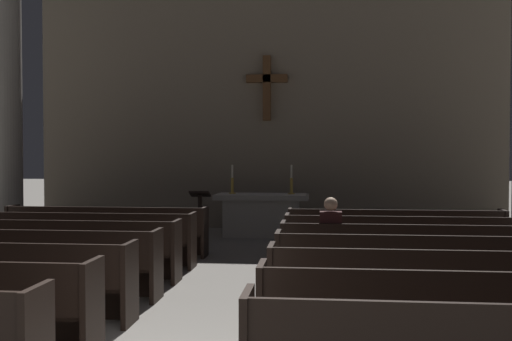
{
  "coord_description": "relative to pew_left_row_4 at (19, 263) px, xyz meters",
  "views": [
    {
      "loc": [
        1.33,
        -4.35,
        1.96
      ],
      "look_at": [
        0.0,
        8.36,
        1.6
      ],
      "focal_mm": 41.98,
      "sensor_mm": 36.0,
      "label": 1
    }
  ],
  "objects": [
    {
      "name": "candlestick_right",
      "position": [
        3.42,
        6.31,
        0.75
      ],
      "size": [
        0.16,
        0.16,
        0.68
      ],
      "color": "#B79338",
      "rests_on": "altar"
    },
    {
      "name": "apse_with_cross",
      "position": [
        2.72,
        7.95,
        2.84
      ],
      "size": [
        12.17,
        0.45,
        6.63
      ],
      "color": "gray",
      "rests_on": "ground"
    },
    {
      "name": "pew_right_row_6",
      "position": [
        5.44,
        2.26,
        0.0
      ],
      "size": [
        3.89,
        0.5,
        0.95
      ],
      "color": "black",
      "rests_on": "ground"
    },
    {
      "name": "lone_worshipper",
      "position": [
        4.23,
        1.17,
        0.22
      ],
      "size": [
        0.32,
        0.43,
        1.32
      ],
      "color": "#26262B",
      "rests_on": "ground"
    },
    {
      "name": "pew_right_row_3",
      "position": [
        5.44,
        -1.13,
        0.0
      ],
      "size": [
        3.89,
        0.5,
        0.95
      ],
      "color": "black",
      "rests_on": "ground"
    },
    {
      "name": "pew_right_row_7",
      "position": [
        5.44,
        3.39,
        0.0
      ],
      "size": [
        3.89,
        0.5,
        0.95
      ],
      "color": "black",
      "rests_on": "ground"
    },
    {
      "name": "pew_left_row_4",
      "position": [
        0.0,
        0.0,
        0.0
      ],
      "size": [
        3.89,
        0.5,
        0.95
      ],
      "color": "black",
      "rests_on": "ground"
    },
    {
      "name": "lectern",
      "position": [
        1.48,
        5.11,
        0.07
      ],
      "size": [
        0.44,
        0.36,
        1.15
      ],
      "color": "black",
      "rests_on": "ground"
    },
    {
      "name": "pew_right_row_5",
      "position": [
        5.44,
        1.13,
        0.0
      ],
      "size": [
        3.89,
        0.5,
        0.95
      ],
      "color": "black",
      "rests_on": "ground"
    },
    {
      "name": "pew_left_row_7",
      "position": [
        0.0,
        3.39,
        0.0
      ],
      "size": [
        3.89,
        0.5,
        0.95
      ],
      "color": "black",
      "rests_on": "ground"
    },
    {
      "name": "pew_right_row_2",
      "position": [
        5.44,
        -2.26,
        0.0
      ],
      "size": [
        3.89,
        0.5,
        0.95
      ],
      "color": "black",
      "rests_on": "ground"
    },
    {
      "name": "altar",
      "position": [
        2.72,
        6.31,
        0.06
      ],
      "size": [
        2.2,
        0.9,
        1.01
      ],
      "color": "#A8A399",
      "rests_on": "ground"
    },
    {
      "name": "pew_left_row_6",
      "position": [
        0.0,
        2.26,
        0.0
      ],
      "size": [
        3.89,
        0.5,
        0.95
      ],
      "color": "black",
      "rests_on": "ground"
    },
    {
      "name": "pew_left_row_5",
      "position": [
        0.0,
        1.13,
        0.0
      ],
      "size": [
        3.89,
        0.5,
        0.95
      ],
      "color": "black",
      "rests_on": "ground"
    },
    {
      "name": "column_left_second",
      "position": [
        -2.89,
        5.12,
        2.56
      ],
      "size": [
        0.88,
        0.88,
        6.24
      ],
      "color": "gray",
      "rests_on": "ground"
    },
    {
      "name": "candlestick_left",
      "position": [
        2.02,
        6.31,
        0.75
      ],
      "size": [
        0.16,
        0.16,
        0.68
      ],
      "color": "#B79338",
      "rests_on": "altar"
    },
    {
      "name": "pew_right_row_4",
      "position": [
        5.44,
        0.0,
        0.0
      ],
      "size": [
        3.89,
        0.5,
        0.95
      ],
      "color": "black",
      "rests_on": "ground"
    }
  ]
}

